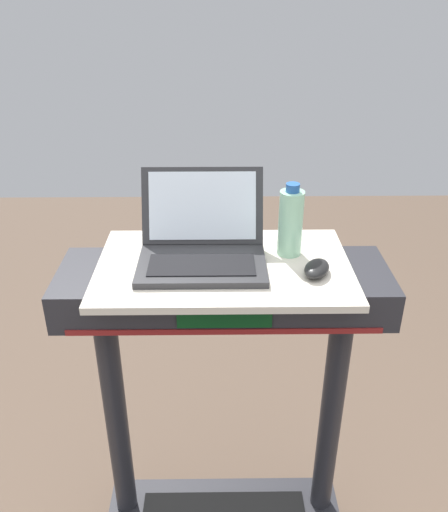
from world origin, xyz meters
name	(u,v)px	position (x,y,z in m)	size (l,w,h in m)	color
desk_board	(224,267)	(0.00, 0.70, 1.10)	(0.68, 0.42, 0.02)	beige
laptop	(202,245)	(-0.06, 0.72, 1.16)	(0.34, 0.30, 0.22)	#2D2D30
computer_mouse	(317,269)	(0.24, 0.64, 1.13)	(0.06, 0.10, 0.03)	black
water_bottle	(291,222)	(0.18, 0.76, 1.21)	(0.07, 0.07, 0.20)	#9EDBB2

